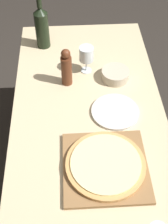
# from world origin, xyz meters

# --- Properties ---
(ground_plane) EXTENTS (12.00, 12.00, 0.00)m
(ground_plane) POSITION_xyz_m (0.00, 0.00, 0.00)
(ground_plane) COLOR #2D2823
(dining_table) EXTENTS (0.75, 1.58, 0.73)m
(dining_table) POSITION_xyz_m (0.00, 0.00, 0.64)
(dining_table) COLOR #CCB78E
(dining_table) RESTS_ON ground_plane
(cutting_board) EXTENTS (0.36, 0.36, 0.02)m
(cutting_board) POSITION_xyz_m (0.05, -0.29, 0.74)
(cutting_board) COLOR olive
(cutting_board) RESTS_ON dining_table
(pizza) EXTENTS (0.34, 0.34, 0.02)m
(pizza) POSITION_xyz_m (0.05, -0.29, 0.76)
(pizza) COLOR tan
(pizza) RESTS_ON cutting_board
(wine_bottle) EXTENTS (0.08, 0.08, 0.32)m
(wine_bottle) POSITION_xyz_m (-0.23, 0.58, 0.87)
(wine_bottle) COLOR black
(wine_bottle) RESTS_ON dining_table
(pepper_mill) EXTENTS (0.06, 0.06, 0.22)m
(pepper_mill) POSITION_xyz_m (-0.10, 0.24, 0.84)
(pepper_mill) COLOR #5B2D19
(pepper_mill) RESTS_ON dining_table
(wine_glass) EXTENTS (0.08, 0.08, 0.16)m
(wine_glass) POSITION_xyz_m (0.01, 0.34, 0.85)
(wine_glass) COLOR silver
(wine_glass) RESTS_ON dining_table
(small_bowl) EXTENTS (0.15, 0.15, 0.05)m
(small_bowl) POSITION_xyz_m (0.16, 0.26, 0.76)
(small_bowl) COLOR beige
(small_bowl) RESTS_ON dining_table
(dinner_plate) EXTENTS (0.24, 0.24, 0.01)m
(dinner_plate) POSITION_xyz_m (0.13, 0.02, 0.74)
(dinner_plate) COLOR silver
(dinner_plate) RESTS_ON dining_table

